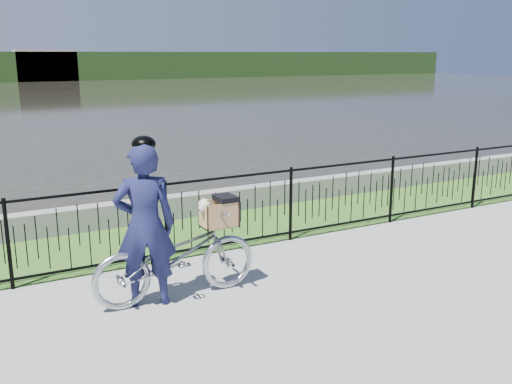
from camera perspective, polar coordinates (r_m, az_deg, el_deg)
ground at (r=7.13m, az=3.33°, el=-9.60°), size 120.00×120.00×0.00m
grass_strip at (r=9.30m, az=-5.09°, el=-3.96°), size 60.00×2.00×0.01m
water at (r=38.82m, az=-23.33°, el=8.43°), size 120.00×120.00×0.00m
quay_wall at (r=10.14m, az=-7.35°, el=-1.38°), size 60.00×0.30×0.40m
fence at (r=8.26m, az=-2.42°, el=-2.05°), size 14.00×0.06×1.15m
far_building_right at (r=64.77m, az=-20.29°, el=11.79°), size 6.00×3.00×3.20m
bicycle_rig at (r=6.74m, az=-7.91°, el=-6.25°), size 1.98×0.69×1.19m
cyclist at (r=6.51m, az=-11.05°, el=-3.15°), size 0.78×0.62×1.95m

